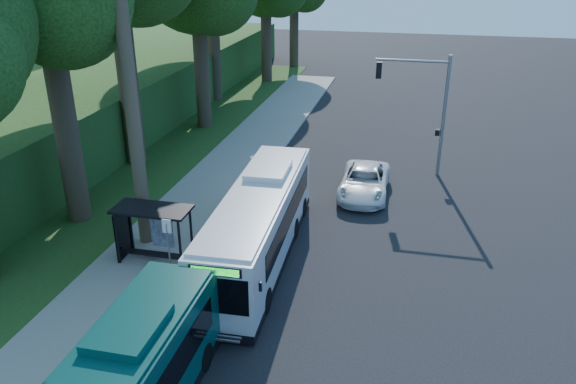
# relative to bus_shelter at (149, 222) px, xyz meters

# --- Properties ---
(ground) EXTENTS (140.00, 140.00, 0.00)m
(ground) POSITION_rel_bus_shelter_xyz_m (7.26, 2.86, -1.81)
(ground) COLOR black
(ground) RESTS_ON ground
(sidewalk) EXTENTS (4.50, 70.00, 0.12)m
(sidewalk) POSITION_rel_bus_shelter_xyz_m (-0.04, 2.86, -1.75)
(sidewalk) COLOR gray
(sidewalk) RESTS_ON ground
(red_curb) EXTENTS (0.25, 30.00, 0.13)m
(red_curb) POSITION_rel_bus_shelter_xyz_m (2.26, -1.14, -1.74)
(red_curb) COLOR #A02211
(red_curb) RESTS_ON ground
(grass_verge) EXTENTS (8.00, 70.00, 0.06)m
(grass_verge) POSITION_rel_bus_shelter_xyz_m (-5.74, 7.86, -1.78)
(grass_verge) COLOR #234719
(grass_verge) RESTS_ON ground
(bus_shelter) EXTENTS (3.20, 1.51, 2.55)m
(bus_shelter) POSITION_rel_bus_shelter_xyz_m (0.00, 0.00, 0.00)
(bus_shelter) COLOR black
(bus_shelter) RESTS_ON ground
(stop_sign_pole) EXTENTS (0.35, 0.06, 3.17)m
(stop_sign_pole) POSITION_rel_bus_shelter_xyz_m (1.86, -2.14, 0.28)
(stop_sign_pole) COLOR gray
(stop_sign_pole) RESTS_ON ground
(traffic_signal_pole) EXTENTS (4.10, 0.30, 7.00)m
(traffic_signal_pole) POSITION_rel_bus_shelter_xyz_m (11.04, 12.86, 2.62)
(traffic_signal_pole) COLOR gray
(traffic_signal_pole) RESTS_ON ground
(hillside_backdrop) EXTENTS (24.00, 60.00, 8.80)m
(hillside_backdrop) POSITION_rel_bus_shelter_xyz_m (-19.04, 17.96, 0.63)
(hillside_backdrop) COLOR #234719
(hillside_backdrop) RESTS_ON ground
(white_bus) EXTENTS (2.92, 11.77, 3.49)m
(white_bus) POSITION_rel_bus_shelter_xyz_m (4.43, 1.27, -0.11)
(white_bus) COLOR silver
(white_bus) RESTS_ON ground
(pickup) EXTENTS (2.54, 5.45, 1.51)m
(pickup) POSITION_rel_bus_shelter_xyz_m (8.12, 9.01, -1.05)
(pickup) COLOR white
(pickup) RESTS_ON ground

